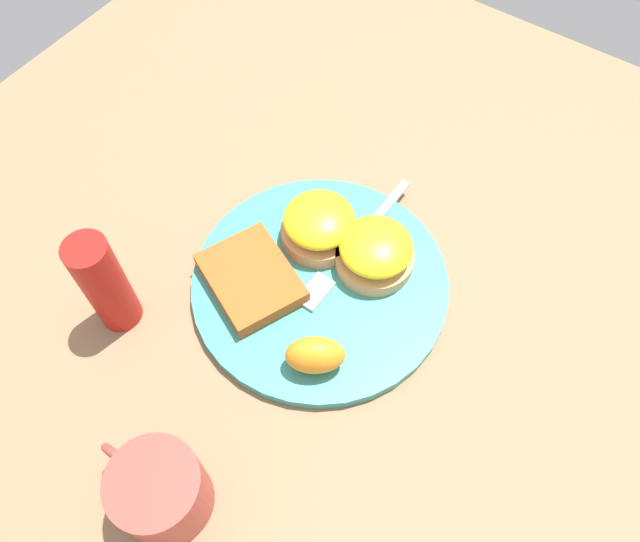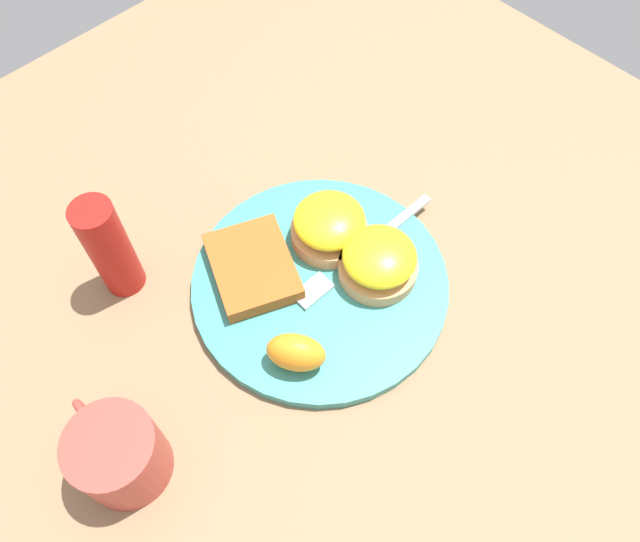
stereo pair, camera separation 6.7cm
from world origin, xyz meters
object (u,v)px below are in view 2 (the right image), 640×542
(sandwich_benedict_left, at_px, (379,261))
(cup, at_px, (119,455))
(condiment_bottle, at_px, (109,248))
(hashbrown_patty, at_px, (253,267))
(orange_wedge, at_px, (296,353))
(fork, at_px, (357,255))
(sandwich_benedict_right, at_px, (329,225))

(sandwich_benedict_left, distance_m, cup, 0.32)
(cup, xyz_separation_m, condiment_bottle, (0.17, -0.12, 0.03))
(hashbrown_patty, bearing_deg, condiment_bottle, 47.04)
(orange_wedge, bearing_deg, condiment_bottle, 17.71)
(fork, height_order, condiment_bottle, condiment_bottle)
(sandwich_benedict_right, height_order, condiment_bottle, condiment_bottle)
(sandwich_benedict_right, distance_m, fork, 0.05)
(sandwich_benedict_right, xyz_separation_m, condiment_bottle, (0.12, 0.20, 0.03))
(orange_wedge, height_order, condiment_bottle, condiment_bottle)
(fork, bearing_deg, sandwich_benedict_right, 6.87)
(sandwich_benedict_left, relative_size, hashbrown_patty, 0.81)
(sandwich_benedict_right, xyz_separation_m, fork, (-0.04, -0.00, -0.02))
(sandwich_benedict_left, distance_m, condiment_bottle, 0.28)
(cup, bearing_deg, sandwich_benedict_right, -81.34)
(orange_wedge, bearing_deg, hashbrown_patty, -19.05)
(orange_wedge, bearing_deg, fork, -71.53)
(cup, distance_m, condiment_bottle, 0.21)
(sandwich_benedict_left, relative_size, orange_wedge, 1.45)
(sandwich_benedict_left, relative_size, sandwich_benedict_right, 1.00)
(cup, bearing_deg, fork, -88.59)
(sandwich_benedict_right, distance_m, condiment_bottle, 0.24)
(hashbrown_patty, distance_m, cup, 0.24)
(hashbrown_patty, height_order, orange_wedge, orange_wedge)
(sandwich_benedict_right, relative_size, hashbrown_patty, 0.81)
(hashbrown_patty, bearing_deg, sandwich_benedict_right, -105.86)
(sandwich_benedict_left, xyz_separation_m, cup, (0.02, 0.32, 0.00))
(condiment_bottle, bearing_deg, fork, -129.08)
(hashbrown_patty, xyz_separation_m, orange_wedge, (-0.11, 0.04, 0.01))
(cup, bearing_deg, condiment_bottle, -34.17)
(hashbrown_patty, bearing_deg, fork, -124.32)
(fork, xyz_separation_m, condiment_bottle, (0.16, 0.20, 0.05))
(fork, relative_size, condiment_bottle, 1.57)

